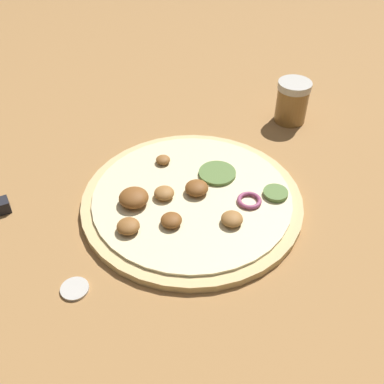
# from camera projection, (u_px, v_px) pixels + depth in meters

# --- Properties ---
(ground_plane) EXTENTS (3.00, 3.00, 0.00)m
(ground_plane) POSITION_uv_depth(u_px,v_px,m) (192.00, 203.00, 0.63)
(ground_plane) COLOR #9E703F
(pizza) EXTENTS (0.30, 0.30, 0.03)m
(pizza) POSITION_uv_depth(u_px,v_px,m) (191.00, 199.00, 0.62)
(pizza) COLOR #D6B77A
(pizza) RESTS_ON ground_plane
(spice_jar) EXTENTS (0.06, 0.06, 0.07)m
(spice_jar) POSITION_uv_depth(u_px,v_px,m) (292.00, 101.00, 0.76)
(spice_jar) COLOR olive
(spice_jar) RESTS_ON ground_plane
(loose_cap) EXTENTS (0.03, 0.03, 0.01)m
(loose_cap) POSITION_uv_depth(u_px,v_px,m) (74.00, 288.00, 0.51)
(loose_cap) COLOR beige
(loose_cap) RESTS_ON ground_plane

